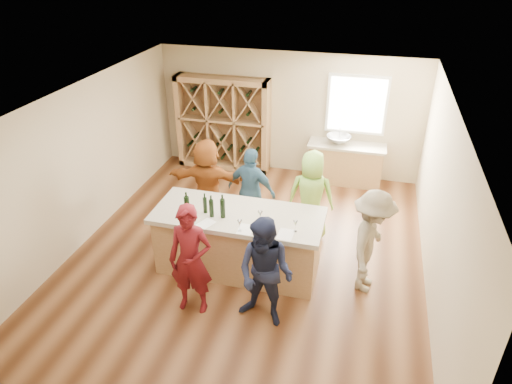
% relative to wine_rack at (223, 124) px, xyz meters
% --- Properties ---
extents(floor, '(6.00, 7.00, 0.10)m').
position_rel_wine_rack_xyz_m(floor, '(1.50, -3.27, -1.15)').
color(floor, brown).
rests_on(floor, ground).
extents(ceiling, '(6.00, 7.00, 0.10)m').
position_rel_wine_rack_xyz_m(ceiling, '(1.50, -3.27, 1.75)').
color(ceiling, white).
rests_on(ceiling, ground).
extents(wall_back, '(6.00, 0.10, 2.80)m').
position_rel_wine_rack_xyz_m(wall_back, '(1.50, 0.28, 0.30)').
color(wall_back, '#C4B28E').
rests_on(wall_back, ground).
extents(wall_front, '(6.00, 0.10, 2.80)m').
position_rel_wine_rack_xyz_m(wall_front, '(1.50, -6.82, 0.30)').
color(wall_front, '#C4B28E').
rests_on(wall_front, ground).
extents(wall_left, '(0.10, 7.00, 2.80)m').
position_rel_wine_rack_xyz_m(wall_left, '(-1.55, -3.27, 0.30)').
color(wall_left, '#C4B28E').
rests_on(wall_left, ground).
extents(wall_right, '(0.10, 7.00, 2.80)m').
position_rel_wine_rack_xyz_m(wall_right, '(4.55, -3.27, 0.30)').
color(wall_right, '#C4B28E').
rests_on(wall_right, ground).
extents(window_frame, '(1.30, 0.06, 1.30)m').
position_rel_wine_rack_xyz_m(window_frame, '(3.00, 0.20, 0.65)').
color(window_frame, white).
rests_on(window_frame, wall_back).
extents(window_pane, '(1.18, 0.01, 1.18)m').
position_rel_wine_rack_xyz_m(window_pane, '(3.00, 0.17, 0.65)').
color(window_pane, white).
rests_on(window_pane, wall_back).
extents(wine_rack, '(2.20, 0.45, 2.20)m').
position_rel_wine_rack_xyz_m(wine_rack, '(0.00, 0.00, 0.00)').
color(wine_rack, '#A87E50').
rests_on(wine_rack, floor).
extents(back_counter_base, '(1.60, 0.58, 0.86)m').
position_rel_wine_rack_xyz_m(back_counter_base, '(2.90, -0.07, -0.67)').
color(back_counter_base, '#A87E50').
rests_on(back_counter_base, floor).
extents(back_counter_top, '(1.70, 0.62, 0.06)m').
position_rel_wine_rack_xyz_m(back_counter_top, '(2.90, -0.07, -0.21)').
color(back_counter_top, '#B6AB95').
rests_on(back_counter_top, back_counter_base).
extents(sink, '(0.54, 0.54, 0.19)m').
position_rel_wine_rack_xyz_m(sink, '(2.70, -0.07, -0.09)').
color(sink, silver).
rests_on(sink, back_counter_top).
extents(faucet, '(0.02, 0.02, 0.30)m').
position_rel_wine_rack_xyz_m(faucet, '(2.70, 0.11, -0.03)').
color(faucet, silver).
rests_on(faucet, back_counter_top).
extents(tasting_counter_base, '(2.60, 1.00, 1.00)m').
position_rel_wine_rack_xyz_m(tasting_counter_base, '(1.47, -3.70, -0.60)').
color(tasting_counter_base, '#A87E50').
rests_on(tasting_counter_base, floor).
extents(tasting_counter_top, '(2.72, 1.12, 0.08)m').
position_rel_wine_rack_xyz_m(tasting_counter_top, '(1.47, -3.70, -0.06)').
color(tasting_counter_top, '#B6AB95').
rests_on(tasting_counter_top, tasting_counter_base).
extents(wine_bottle_b, '(0.09, 0.09, 0.34)m').
position_rel_wine_rack_xyz_m(wine_bottle_b, '(0.72, -3.96, 0.15)').
color(wine_bottle_b, black).
rests_on(wine_bottle_b, tasting_counter_top).
extents(wine_bottle_c, '(0.08, 0.08, 0.27)m').
position_rel_wine_rack_xyz_m(wine_bottle_c, '(0.96, -3.80, 0.11)').
color(wine_bottle_c, black).
rests_on(wine_bottle_c, tasting_counter_top).
extents(wine_bottle_d, '(0.08, 0.08, 0.29)m').
position_rel_wine_rack_xyz_m(wine_bottle_d, '(1.10, -3.88, 0.13)').
color(wine_bottle_d, black).
rests_on(wine_bottle_d, tasting_counter_top).
extents(wine_bottle_e, '(0.09, 0.09, 0.32)m').
position_rel_wine_rack_xyz_m(wine_bottle_e, '(1.27, -3.87, 0.14)').
color(wine_bottle_e, black).
rests_on(wine_bottle_e, tasting_counter_top).
extents(wine_glass_b, '(0.08, 0.08, 0.19)m').
position_rel_wine_rack_xyz_m(wine_glass_b, '(1.64, -4.17, 0.08)').
color(wine_glass_b, white).
rests_on(wine_glass_b, tasting_counter_top).
extents(wine_glass_c, '(0.09, 0.09, 0.18)m').
position_rel_wine_rack_xyz_m(wine_glass_c, '(2.15, -4.18, 0.07)').
color(wine_glass_c, white).
rests_on(wine_glass_c, tasting_counter_top).
extents(wine_glass_d, '(0.09, 0.09, 0.20)m').
position_rel_wine_rack_xyz_m(wine_glass_d, '(1.87, -3.85, 0.08)').
color(wine_glass_d, white).
rests_on(wine_glass_d, tasting_counter_top).
extents(wine_glass_e, '(0.09, 0.09, 0.18)m').
position_rel_wine_rack_xyz_m(wine_glass_e, '(2.44, -3.97, 0.07)').
color(wine_glass_e, white).
rests_on(wine_glass_e, tasting_counter_top).
extents(tasting_menu_a, '(0.29, 0.33, 0.00)m').
position_rel_wine_rack_xyz_m(tasting_menu_a, '(1.08, -4.10, -0.02)').
color(tasting_menu_a, white).
rests_on(tasting_menu_a, tasting_counter_top).
extents(tasting_menu_b, '(0.22, 0.30, 0.00)m').
position_rel_wine_rack_xyz_m(tasting_menu_b, '(1.71, -4.11, -0.02)').
color(tasting_menu_b, white).
rests_on(tasting_menu_b, tasting_counter_top).
extents(tasting_menu_c, '(0.24, 0.32, 0.00)m').
position_rel_wine_rack_xyz_m(tasting_menu_c, '(2.32, -4.08, -0.02)').
color(tasting_menu_c, white).
rests_on(tasting_menu_c, tasting_counter_top).
extents(person_near_left, '(0.67, 0.50, 1.76)m').
position_rel_wine_rack_xyz_m(person_near_left, '(1.08, -4.77, -0.22)').
color(person_near_left, '#590F14').
rests_on(person_near_left, floor).
extents(person_near_right, '(0.91, 0.63, 1.71)m').
position_rel_wine_rack_xyz_m(person_near_right, '(2.18, -4.76, -0.24)').
color(person_near_right, '#191E38').
rests_on(person_near_right, floor).
extents(person_server, '(0.70, 1.19, 1.73)m').
position_rel_wine_rack_xyz_m(person_server, '(3.56, -3.65, -0.24)').
color(person_server, gray).
rests_on(person_server, floor).
extents(person_far_mid, '(1.06, 0.72, 1.65)m').
position_rel_wine_rack_xyz_m(person_far_mid, '(1.36, -2.48, -0.27)').
color(person_far_mid, '#335972').
rests_on(person_far_mid, floor).
extents(person_far_right, '(0.86, 0.58, 1.70)m').
position_rel_wine_rack_xyz_m(person_far_right, '(2.46, -2.43, -0.25)').
color(person_far_right, '#8CC64C').
rests_on(person_far_right, floor).
extents(person_far_left, '(1.64, 0.72, 1.72)m').
position_rel_wine_rack_xyz_m(person_far_left, '(0.49, -2.42, -0.24)').
color(person_far_left, '#994C19').
rests_on(person_far_left, floor).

